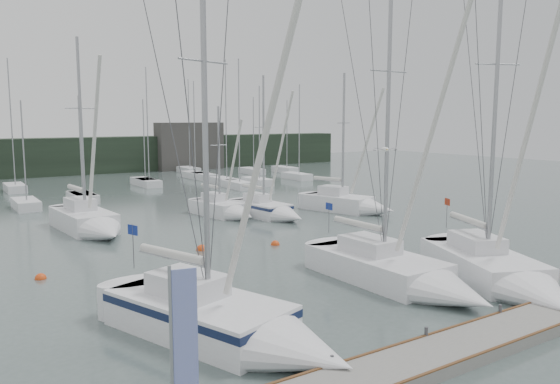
{
  "coord_description": "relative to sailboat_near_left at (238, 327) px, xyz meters",
  "views": [
    {
      "loc": [
        -15.57,
        -15.87,
        7.56
      ],
      "look_at": [
        -1.87,
        5.0,
        4.2
      ],
      "focal_mm": 35.0,
      "sensor_mm": 36.0,
      "label": 1
    }
  ],
  "objects": [
    {
      "name": "buoy_c",
      "position": [
        -4.11,
        11.94,
        -0.66
      ],
      "size": [
        0.54,
        0.54,
        0.54
      ],
      "primitive_type": "sphere",
      "color": "#D34112",
      "rests_on": "ground"
    },
    {
      "name": "far_building_right",
      "position": [
        25.19,
        60.52,
        2.84
      ],
      "size": [
        10.0,
        3.0,
        7.0
      ],
      "primitive_type": "cube",
      "color": "#3E3C39",
      "rests_on": "ground"
    },
    {
      "name": "buoy_b",
      "position": [
        9.05,
        11.75,
        -0.66
      ],
      "size": [
        0.54,
        0.54,
        0.54
      ],
      "primitive_type": "sphere",
      "color": "#D34112",
      "rests_on": "ground"
    },
    {
      "name": "sailboat_mid_b",
      "position": [
        0.65,
        21.09,
        -0.01
      ],
      "size": [
        3.49,
        9.14,
        13.74
      ],
      "rotation": [
        0.0,
        0.0,
        0.08
      ],
      "color": "silver",
      "rests_on": "ground"
    },
    {
      "name": "mast_forest",
      "position": [
        10.77,
        42.95,
        -0.18
      ],
      "size": [
        58.85,
        26.08,
        14.21
      ],
      "color": "silver",
      "rests_on": "ground"
    },
    {
      "name": "dock_banner",
      "position": [
        -3.99,
        -4.72,
        2.15
      ],
      "size": [
        0.61,
        0.18,
        4.07
      ],
      "rotation": [
        0.0,
        0.0,
        -0.22
      ],
      "color": "gray",
      "rests_on": "dock"
    },
    {
      "name": "sailboat_near_right",
      "position": [
        12.89,
        -1.27,
        -0.06
      ],
      "size": [
        6.65,
        10.18,
        16.91
      ],
      "rotation": [
        0.0,
        0.0,
        -0.4
      ],
      "color": "silver",
      "rests_on": "ground"
    },
    {
      "name": "sailboat_mid_e",
      "position": [
        20.68,
        17.98,
        -0.06
      ],
      "size": [
        4.92,
        8.25,
        12.04
      ],
      "rotation": [
        0.0,
        0.0,
        0.32
      ],
      "color": "silver",
      "rests_on": "ground"
    },
    {
      "name": "ground",
      "position": [
        7.19,
        0.52,
        -0.66
      ],
      "size": [
        160.0,
        160.0,
        0.0
      ],
      "primitive_type": "plane",
      "color": "#4B5B59",
      "rests_on": "ground"
    },
    {
      "name": "seagull",
      "position": [
        7.58,
        1.08,
        5.66
      ],
      "size": [
        0.94,
        0.46,
        0.19
      ],
      "rotation": [
        0.0,
        0.0,
        -0.32
      ],
      "color": "white",
      "rests_on": "ground"
    },
    {
      "name": "dock",
      "position": [
        7.19,
        -4.48,
        -0.46
      ],
      "size": [
        24.0,
        2.0,
        0.4
      ],
      "primitive_type": "cube",
      "color": "slate",
      "rests_on": "ground"
    },
    {
      "name": "sailboat_mid_c",
      "position": [
        10.97,
        21.66,
        -0.14
      ],
      "size": [
        3.19,
        6.93,
        9.19
      ],
      "rotation": [
        0.0,
        0.0,
        0.15
      ],
      "color": "silver",
      "rests_on": "ground"
    },
    {
      "name": "buoy_a",
      "position": [
        4.77,
        12.99,
        -0.66
      ],
      "size": [
        0.64,
        0.64,
        0.64
      ],
      "primitive_type": "sphere",
      "color": "#D34112",
      "rests_on": "ground"
    },
    {
      "name": "sailboat_mid_d",
      "position": [
        13.67,
        19.44,
        -0.11
      ],
      "size": [
        3.23,
        7.57,
        11.58
      ],
      "rotation": [
        0.0,
        0.0,
        0.12
      ],
      "color": "silver",
      "rests_on": "ground"
    },
    {
      "name": "far_treeline",
      "position": [
        7.19,
        62.52,
        1.84
      ],
      "size": [
        90.0,
        4.0,
        5.0
      ],
      "primitive_type": "cube",
      "color": "black",
      "rests_on": "ground"
    },
    {
      "name": "sailboat_near_left",
      "position": [
        0.0,
        0.0,
        0.0
      ],
      "size": [
        6.15,
        10.18,
        15.94
      ],
      "rotation": [
        0.0,
        0.0,
        0.33
      ],
      "color": "silver",
      "rests_on": "ground"
    },
    {
      "name": "sailboat_near_center",
      "position": [
        9.31,
        1.04,
        -0.09
      ],
      "size": [
        3.36,
        10.2,
        16.45
      ],
      "rotation": [
        0.0,
        0.0,
        0.02
      ],
      "color": "silver",
      "rests_on": "ground"
    }
  ]
}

